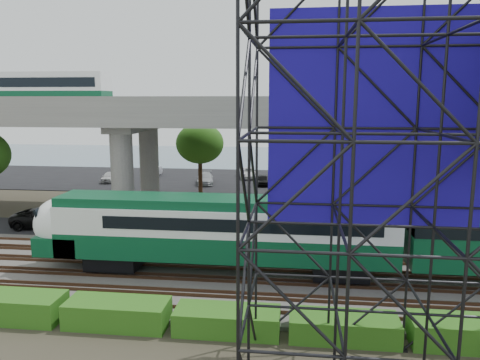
# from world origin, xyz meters

# --- Properties ---
(ground) EXTENTS (140.00, 140.00, 0.00)m
(ground) POSITION_xyz_m (0.00, 0.00, 0.00)
(ground) COLOR #474233
(ground) RESTS_ON ground
(ballast_bed) EXTENTS (90.00, 12.00, 0.20)m
(ballast_bed) POSITION_xyz_m (0.00, 2.00, 0.10)
(ballast_bed) COLOR slate
(ballast_bed) RESTS_ON ground
(service_road) EXTENTS (90.00, 5.00, 0.08)m
(service_road) POSITION_xyz_m (0.00, 10.50, 0.04)
(service_road) COLOR black
(service_road) RESTS_ON ground
(parking_lot) EXTENTS (90.00, 18.00, 0.08)m
(parking_lot) POSITION_xyz_m (0.00, 34.00, 0.04)
(parking_lot) COLOR black
(parking_lot) RESTS_ON ground
(harbor_water) EXTENTS (140.00, 40.00, 0.03)m
(harbor_water) POSITION_xyz_m (0.00, 56.00, 0.01)
(harbor_water) COLOR slate
(harbor_water) RESTS_ON ground
(rail_tracks) EXTENTS (90.00, 9.52, 0.16)m
(rail_tracks) POSITION_xyz_m (0.00, 2.00, 0.28)
(rail_tracks) COLOR #472D1E
(rail_tracks) RESTS_ON ballast_bed
(commuter_train) EXTENTS (29.30, 3.06, 4.30)m
(commuter_train) POSITION_xyz_m (2.02, 2.00, 2.88)
(commuter_train) COLOR black
(commuter_train) RESTS_ON rail_tracks
(overpass) EXTENTS (80.00, 12.00, 12.40)m
(overpass) POSITION_xyz_m (-1.34, 16.00, 8.21)
(overpass) COLOR #9E9B93
(overpass) RESTS_ON ground
(scaffold_tower) EXTENTS (9.36, 6.36, 15.00)m
(scaffold_tower) POSITION_xyz_m (6.82, -7.98, 7.47)
(scaffold_tower) COLOR black
(scaffold_tower) RESTS_ON ground
(hedge_strip) EXTENTS (34.60, 1.80, 1.20)m
(hedge_strip) POSITION_xyz_m (1.01, -4.30, 0.56)
(hedge_strip) COLOR #2E6316
(hedge_strip) RESTS_ON ground
(trees) EXTENTS (40.94, 16.94, 7.69)m
(trees) POSITION_xyz_m (-4.67, 16.17, 5.57)
(trees) COLOR #382314
(trees) RESTS_ON ground
(suv) EXTENTS (5.91, 3.75, 1.52)m
(suv) POSITION_xyz_m (-15.62, 10.72, 0.84)
(suv) COLOR black
(suv) RESTS_ON service_road
(parked_cars) EXTENTS (38.59, 9.90, 1.32)m
(parked_cars) POSITION_xyz_m (0.55, 33.82, 0.71)
(parked_cars) COLOR silver
(parked_cars) RESTS_ON parking_lot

